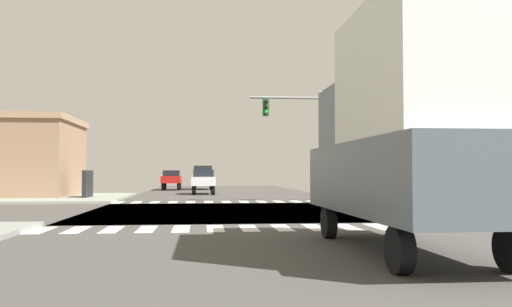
% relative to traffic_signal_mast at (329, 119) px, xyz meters
% --- Properties ---
extents(ground, '(90.00, 90.00, 0.05)m').
position_rel_traffic_signal_mast_xyz_m(ground, '(-5.09, -6.79, -4.73)').
color(ground, '#45423E').
extents(sidewalk_corner_ne, '(12.00, 12.00, 0.14)m').
position_rel_traffic_signal_mast_xyz_m(sidewalk_corner_ne, '(7.91, 5.21, -4.63)').
color(sidewalk_corner_ne, gray).
rests_on(sidewalk_corner_ne, ground).
extents(sidewalk_corner_nw, '(12.00, 12.00, 0.14)m').
position_rel_traffic_signal_mast_xyz_m(sidewalk_corner_nw, '(-18.09, 5.21, -4.63)').
color(sidewalk_corner_nw, gray).
rests_on(sidewalk_corner_nw, ground).
extents(crosswalk_near, '(13.50, 2.00, 0.01)m').
position_rel_traffic_signal_mast_xyz_m(crosswalk_near, '(-5.34, -14.09, -4.70)').
color(crosswalk_near, silver).
rests_on(crosswalk_near, ground).
extents(crosswalk_far, '(13.50, 2.00, 0.01)m').
position_rel_traffic_signal_mast_xyz_m(crosswalk_far, '(-5.34, 0.51, -4.70)').
color(crosswalk_far, silver).
rests_on(crosswalk_far, ground).
extents(traffic_signal_mast, '(7.64, 0.55, 6.31)m').
position_rel_traffic_signal_mast_xyz_m(traffic_signal_mast, '(0.00, 0.00, 0.00)').
color(traffic_signal_mast, gray).
rests_on(traffic_signal_mast, ground).
extents(street_lamp, '(1.78, 0.32, 7.72)m').
position_rel_traffic_signal_mast_xyz_m(street_lamp, '(2.76, 8.66, -0.06)').
color(street_lamp, gray).
rests_on(street_lamp, ground).
extents(sedan_farside_1, '(1.80, 4.30, 1.88)m').
position_rel_traffic_signal_mast_xyz_m(sedan_farside_1, '(-10.09, 22.28, -3.58)').
color(sedan_farside_1, black).
rests_on(sedan_farside_1, ground).
extents(box_truck_queued_1, '(2.40, 7.20, 4.85)m').
position_rel_traffic_signal_mast_xyz_m(box_truck_queued_1, '(-3.09, -19.41, -2.14)').
color(box_truck_queued_1, black).
rests_on(box_truck_queued_1, ground).
extents(sedan_trailing_4, '(1.80, 4.30, 1.88)m').
position_rel_traffic_signal_mast_xyz_m(sedan_trailing_4, '(-7.09, 11.78, -3.58)').
color(sedan_trailing_4, black).
rests_on(sedan_trailing_4, ground).
extents(pickup_outer_2, '(2.00, 5.10, 2.35)m').
position_rel_traffic_signal_mast_xyz_m(pickup_outer_2, '(-7.09, 23.82, -3.41)').
color(pickup_outer_2, black).
rests_on(pickup_outer_2, ground).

